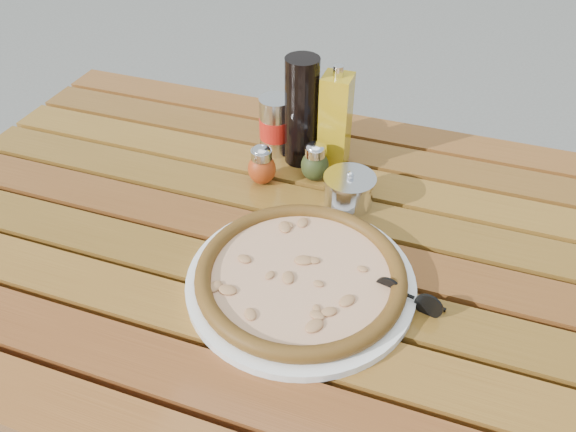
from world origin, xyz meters
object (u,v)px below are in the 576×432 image
(soda_can, at_px, (276,126))
(olive_oil_cruet, at_px, (335,121))
(sunglasses, at_px, (409,297))
(parmesan_tin, at_px, (349,190))
(pizza, at_px, (301,274))
(table, at_px, (284,267))
(dark_bottle, at_px, (302,112))
(plate, at_px, (301,281))
(pepper_shaker, at_px, (262,165))
(oregano_shaker, at_px, (315,162))

(soda_can, relative_size, olive_oil_cruet, 0.57)
(olive_oil_cruet, xyz_separation_m, sunglasses, (0.21, -0.33, -0.08))
(soda_can, relative_size, parmesan_tin, 1.14)
(pizza, bearing_deg, soda_can, 116.05)
(table, distance_m, dark_bottle, 0.30)
(plate, height_order, soda_can, soda_can)
(table, height_order, sunglasses, sunglasses)
(table, distance_m, pepper_shaker, 0.20)
(pizza, height_order, soda_can, soda_can)
(dark_bottle, bearing_deg, soda_can, 165.29)
(table, distance_m, plate, 0.14)
(table, relative_size, parmesan_tin, 13.24)
(pizza, height_order, dark_bottle, dark_bottle)
(sunglasses, bearing_deg, olive_oil_cruet, 134.78)
(plate, xyz_separation_m, parmesan_tin, (0.02, 0.22, 0.02))
(sunglasses, bearing_deg, pepper_shaker, 157.91)
(oregano_shaker, distance_m, olive_oil_cruet, 0.09)
(oregano_shaker, bearing_deg, plate, -77.03)
(plate, relative_size, pepper_shaker, 4.39)
(table, distance_m, oregano_shaker, 0.21)
(plate, xyz_separation_m, olive_oil_cruet, (-0.05, 0.35, 0.09))
(pepper_shaker, height_order, sunglasses, pepper_shaker)
(pizza, height_order, olive_oil_cruet, olive_oil_cruet)
(pizza, distance_m, soda_can, 0.39)
(sunglasses, bearing_deg, plate, -162.75)
(oregano_shaker, bearing_deg, pizza, -77.03)
(pizza, xyz_separation_m, olive_oil_cruet, (-0.05, 0.35, 0.07))
(table, bearing_deg, plate, -57.47)
(olive_oil_cruet, bearing_deg, oregano_shaker, -105.84)
(oregano_shaker, distance_m, soda_can, 0.13)
(table, relative_size, dark_bottle, 6.36)
(soda_can, xyz_separation_m, olive_oil_cruet, (0.13, -0.00, 0.04))
(oregano_shaker, bearing_deg, sunglasses, -48.81)
(soda_can, bearing_deg, parmesan_tin, -33.33)
(plate, relative_size, dark_bottle, 1.64)
(oregano_shaker, relative_size, sunglasses, 0.74)
(table, relative_size, soda_can, 11.67)
(table, distance_m, pizza, 0.15)
(oregano_shaker, bearing_deg, dark_bottle, 130.34)
(oregano_shaker, distance_m, dark_bottle, 0.10)
(parmesan_tin, bearing_deg, sunglasses, -54.70)
(pizza, distance_m, dark_bottle, 0.36)
(pizza, bearing_deg, plate, 63.43)
(parmesan_tin, bearing_deg, pepper_shaker, 176.73)
(pizza, bearing_deg, sunglasses, 5.15)
(oregano_shaker, relative_size, soda_can, 0.68)
(oregano_shaker, distance_m, sunglasses, 0.35)
(table, distance_m, olive_oil_cruet, 0.30)
(pepper_shaker, bearing_deg, dark_bottle, 64.57)
(pepper_shaker, xyz_separation_m, dark_bottle, (0.05, 0.10, 0.07))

